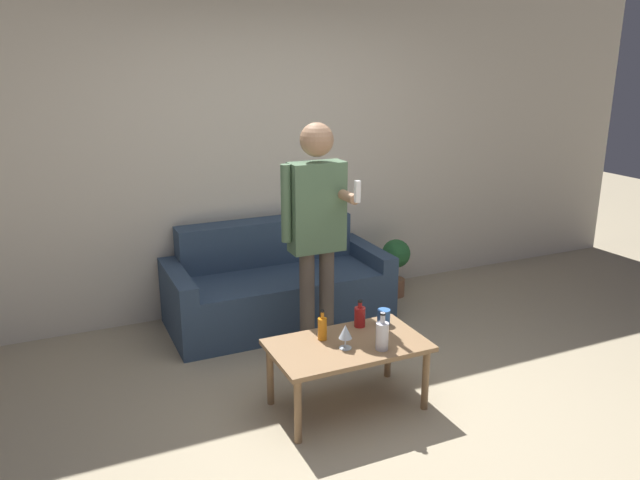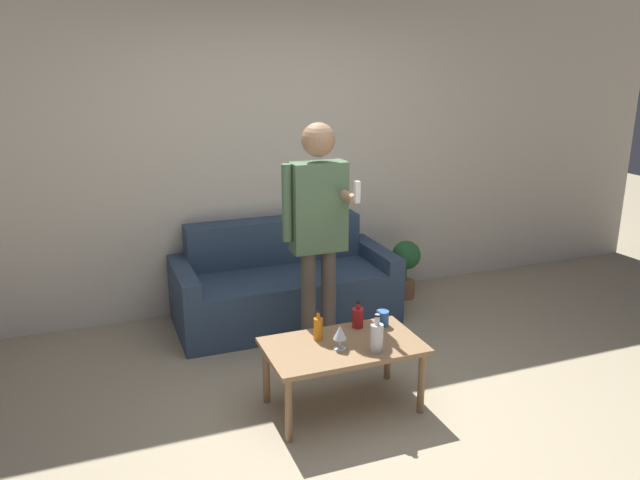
{
  "view_description": "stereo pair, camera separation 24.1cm",
  "coord_description": "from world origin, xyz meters",
  "px_view_note": "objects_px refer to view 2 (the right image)",
  "views": [
    {
      "loc": [
        -1.67,
        -2.72,
        2.12
      ],
      "look_at": [
        -0.05,
        0.84,
        0.95
      ],
      "focal_mm": 35.0,
      "sensor_mm": 36.0,
      "label": 1
    },
    {
      "loc": [
        -1.45,
        -2.81,
        2.12
      ],
      "look_at": [
        -0.05,
        0.84,
        0.95
      ],
      "focal_mm": 35.0,
      "sensor_mm": 36.0,
      "label": 2
    }
  ],
  "objects_px": {
    "coffee_table": "(343,351)",
    "person_standing_front": "(318,223)",
    "bottle_orange": "(358,317)",
    "couch": "(283,286)"
  },
  "relations": [
    {
      "from": "couch",
      "to": "person_standing_front",
      "type": "relative_size",
      "value": 1.04
    },
    {
      "from": "coffee_table",
      "to": "bottle_orange",
      "type": "bearing_deg",
      "value": 45.94
    },
    {
      "from": "coffee_table",
      "to": "person_standing_front",
      "type": "relative_size",
      "value": 0.56
    },
    {
      "from": "coffee_table",
      "to": "person_standing_front",
      "type": "bearing_deg",
      "value": 82.38
    },
    {
      "from": "bottle_orange",
      "to": "person_standing_front",
      "type": "distance_m",
      "value": 0.71
    },
    {
      "from": "bottle_orange",
      "to": "person_standing_front",
      "type": "relative_size",
      "value": 0.11
    },
    {
      "from": "bottle_orange",
      "to": "couch",
      "type": "bearing_deg",
      "value": 94.86
    },
    {
      "from": "coffee_table",
      "to": "person_standing_front",
      "type": "distance_m",
      "value": 0.92
    },
    {
      "from": "coffee_table",
      "to": "person_standing_front",
      "type": "xyz_separation_m",
      "value": [
        0.09,
        0.66,
        0.64
      ]
    },
    {
      "from": "couch",
      "to": "person_standing_front",
      "type": "height_order",
      "value": "person_standing_front"
    }
  ]
}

